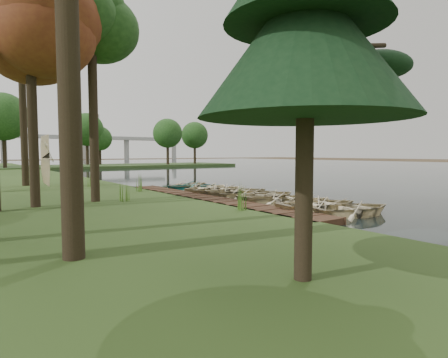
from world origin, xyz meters
TOP-DOWN VIEW (x-y plane):
  - ground at (0.00, 0.00)m, footprint 300.00×300.00m
  - water at (30.00, 20.00)m, footprint 130.00×200.00m
  - boardwalk at (-1.60, 0.00)m, footprint 1.60×16.00m
  - peninsula at (8.00, 50.00)m, footprint 50.00×14.00m
  - far_trees at (4.67, 50.00)m, footprint 45.60×5.60m
  - bridge at (12.31, 120.00)m, footprint 95.90×4.00m
  - building_a at (30.00, 140.00)m, footprint 10.00×8.00m
  - rowboat_0 at (1.04, -6.98)m, footprint 4.11×3.35m
  - rowboat_1 at (0.71, -5.52)m, footprint 4.34×3.55m
  - rowboat_2 at (1.25, -4.52)m, footprint 3.72×2.93m
  - rowboat_3 at (0.97, -2.84)m, footprint 4.23×3.68m
  - rowboat_4 at (1.26, -1.72)m, footprint 3.97×3.00m
  - rowboat_5 at (1.20, -0.04)m, footprint 4.15×3.52m
  - rowboat_6 at (1.16, 0.85)m, footprint 4.26×3.42m
  - rowboat_7 at (0.95, 2.25)m, footprint 4.35×3.58m
  - rowboat_8 at (1.04, 3.67)m, footprint 4.40×3.80m
  - rowboat_9 at (0.90, 5.16)m, footprint 3.98×3.19m
  - rowboat_10 at (1.23, 6.20)m, footprint 4.29×3.70m
  - stored_rowboat at (-7.04, 11.01)m, footprint 3.75×2.85m
  - tree_2 at (-9.30, 1.29)m, footprint 4.38×4.38m
  - tree_4 at (-6.69, 1.63)m, footprint 3.76×3.76m
  - tree_6 at (-8.11, 13.06)m, footprint 4.72×4.72m
  - reeds_0 at (-2.60, -4.41)m, footprint 0.60×0.60m
  - reeds_1 at (-5.56, 0.97)m, footprint 0.60×0.60m
  - reeds_2 at (-3.13, 4.87)m, footprint 0.60×0.60m
  - reeds_3 at (-4.56, 9.61)m, footprint 0.60×0.60m

SIDE VIEW (x-z plane):
  - ground at x=0.00m, z-range 0.00..0.00m
  - water at x=30.00m, z-range 0.00..0.05m
  - boardwalk at x=-1.60m, z-range 0.00..0.30m
  - peninsula at x=8.00m, z-range 0.00..0.45m
  - rowboat_2 at x=1.25m, z-range 0.05..0.75m
  - rowboat_5 at x=1.20m, z-range 0.05..0.78m
  - rowboat_3 at x=0.97m, z-range 0.05..0.78m
  - rowboat_9 at x=0.90m, z-range 0.05..0.78m
  - rowboat_0 at x=1.04m, z-range 0.05..0.80m
  - rowboat_10 at x=1.23m, z-range 0.05..0.80m
  - rowboat_8 at x=1.04m, z-range 0.05..0.81m
  - rowboat_4 at x=1.26m, z-range 0.05..0.82m
  - rowboat_7 at x=0.95m, z-range 0.05..0.84m
  - rowboat_6 at x=1.16m, z-range 0.05..0.84m
  - rowboat_1 at x=0.71m, z-range 0.05..0.84m
  - stored_rowboat at x=-7.04m, z-range 0.30..1.03m
  - reeds_1 at x=-5.56m, z-range 0.30..1.25m
  - reeds_3 at x=-4.56m, z-range 0.30..1.26m
  - reeds_2 at x=-3.13m, z-range 0.30..1.35m
  - reeds_0 at x=-2.60m, z-range 0.30..1.37m
  - far_trees at x=4.67m, z-range 2.03..10.83m
  - bridge at x=12.31m, z-range 2.78..11.38m
  - tree_2 at x=-9.30m, z-range 3.21..12.88m
  - tree_4 at x=-6.69m, z-range 3.66..13.84m
  - building_a at x=30.00m, z-range 0.00..18.00m
  - tree_6 at x=-8.11m, z-range 4.70..17.80m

